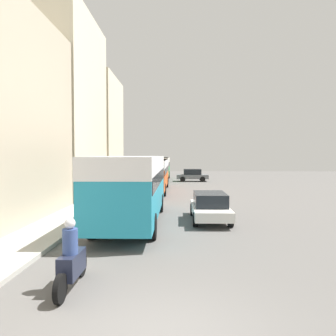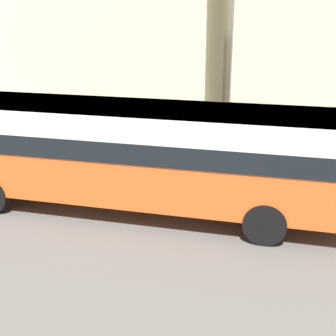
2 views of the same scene
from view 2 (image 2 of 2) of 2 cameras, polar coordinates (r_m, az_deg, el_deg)
The scene contains 2 objects.
bus_following at distance 12.08m, azimuth -4.53°, elevation 2.99°, with size 2.49×11.48×2.80m.
pedestrian_near_curb at distance 14.65m, azimuth 0.15°, elevation 2.63°, with size 0.33×0.33×1.69m.
Camera 2 is at (9.16, 27.12, 5.17)m, focal length 50.00 mm.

